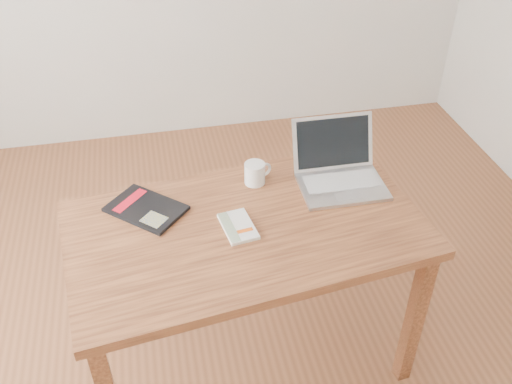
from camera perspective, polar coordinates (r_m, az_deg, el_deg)
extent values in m
plane|color=brown|center=(2.59, -3.60, -16.70)|extent=(4.00, 4.00, 0.00)
cube|color=brown|center=(2.08, -1.01, -3.79)|extent=(1.36, 0.89, 0.04)
cube|color=brown|center=(2.36, 15.56, -12.15)|extent=(0.06, 0.06, 0.71)
cube|color=brown|center=(2.51, -16.19, -8.60)|extent=(0.06, 0.06, 0.71)
cube|color=brown|center=(2.72, 8.74, -2.97)|extent=(0.06, 0.06, 0.71)
cube|color=silver|center=(2.05, -1.80, -3.48)|extent=(0.13, 0.19, 0.01)
cube|color=white|center=(2.05, -1.80, -3.45)|extent=(0.13, 0.19, 0.01)
cube|color=gray|center=(2.04, -2.73, -3.51)|extent=(0.06, 0.17, 0.00)
cube|color=#DB550F|center=(2.02, -1.12, -3.86)|extent=(0.06, 0.03, 0.00)
cube|color=black|center=(2.17, -10.94, -1.64)|extent=(0.33, 0.32, 0.01)
cube|color=red|center=(2.21, -12.49, -0.84)|extent=(0.13, 0.14, 0.00)
cube|color=gray|center=(2.10, -10.17, -2.71)|extent=(0.11, 0.11, 0.00)
cube|color=silver|center=(2.26, 8.63, 0.52)|extent=(0.33, 0.23, 0.02)
cube|color=#BBBCBF|center=(2.28, 8.44, 1.10)|extent=(0.29, 0.12, 0.00)
cube|color=#BCBCC1|center=(2.21, 9.21, -0.36)|extent=(0.10, 0.05, 0.00)
cube|color=silver|center=(2.32, 7.70, 4.96)|extent=(0.33, 0.09, 0.21)
cube|color=black|center=(2.32, 7.73, 4.94)|extent=(0.30, 0.08, 0.18)
cylinder|color=white|center=(2.25, -0.13, 1.88)|extent=(0.08, 0.08, 0.09)
cylinder|color=black|center=(2.22, -0.13, 2.72)|extent=(0.07, 0.07, 0.01)
torus|color=white|center=(2.27, 0.87, 2.26)|extent=(0.06, 0.03, 0.06)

